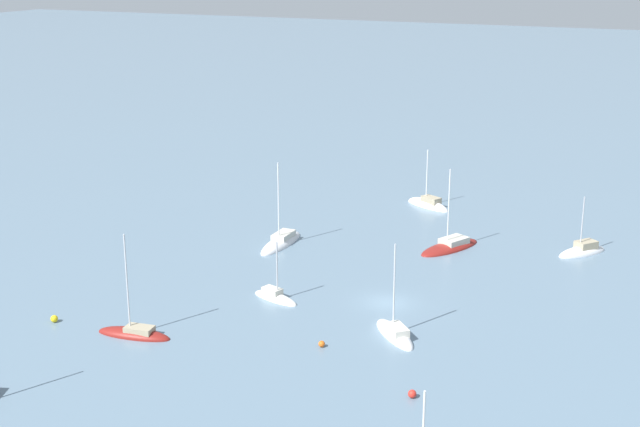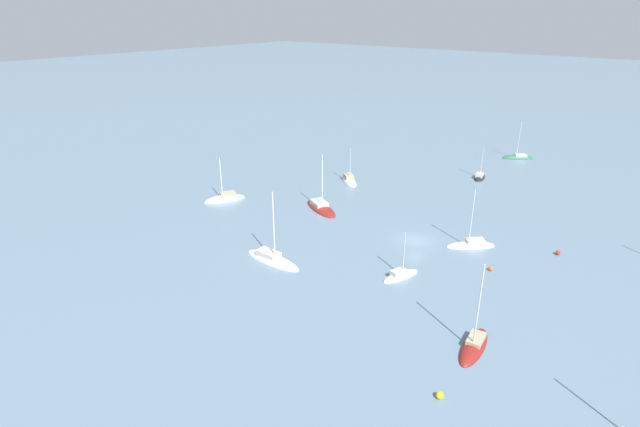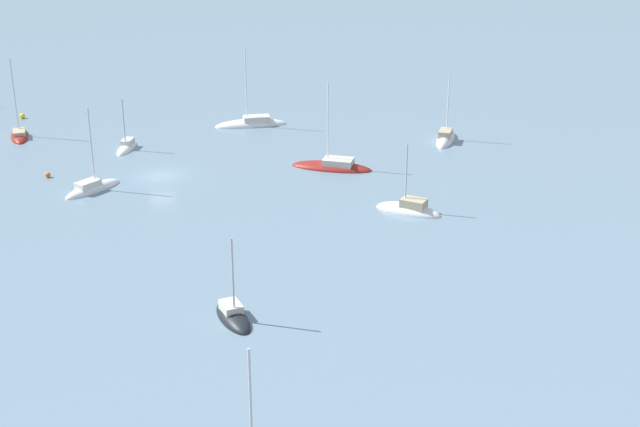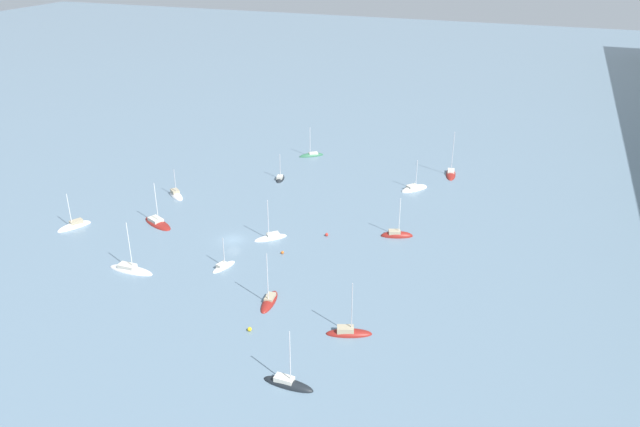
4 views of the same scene
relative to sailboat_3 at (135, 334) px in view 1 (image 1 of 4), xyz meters
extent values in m
plane|color=slate|center=(-16.90, -15.30, -0.10)|extent=(600.00, 600.00, 0.00)
ellipsoid|color=maroon|center=(0.04, 0.01, -0.10)|extent=(6.76, 2.73, 1.29)
cube|color=tan|center=(-0.48, -0.06, 0.52)|extent=(2.52, 1.63, 0.52)
cylinder|color=silver|center=(0.37, 0.05, 4.52)|extent=(0.14, 0.14, 8.52)
ellipsoid|color=silver|center=(-31.06, -36.61, -0.10)|extent=(5.43, 6.07, 1.54)
cube|color=tan|center=(-31.37, -36.99, 0.76)|extent=(2.51, 2.63, 0.87)
cylinder|color=#B2B2B7|center=(-30.87, -36.37, 3.24)|extent=(0.14, 0.14, 5.84)
ellipsoid|color=silver|center=(-19.85, -8.86, -0.10)|extent=(5.72, 5.96, 1.40)
cube|color=silver|center=(-20.21, -8.48, 0.63)|extent=(2.52, 2.57, 0.69)
cylinder|color=silver|center=(-19.64, -9.09, 4.08)|extent=(0.14, 0.14, 7.59)
ellipsoid|color=silver|center=(-10.82, -46.97, -0.10)|extent=(6.79, 4.68, 1.95)
cube|color=tan|center=(-11.29, -46.73, 0.86)|extent=(2.73, 2.24, 0.84)
cylinder|color=silver|center=(-10.52, -47.12, 3.77)|extent=(0.14, 0.14, 6.66)
ellipsoid|color=white|center=(-7.16, -11.95, -0.10)|extent=(5.37, 3.00, 1.18)
cube|color=beige|center=(-6.77, -12.08, 0.57)|extent=(2.09, 1.57, 0.68)
cylinder|color=#B2B2B7|center=(-7.41, -11.87, 2.87)|extent=(0.14, 0.14, 5.29)
ellipsoid|color=maroon|center=(-17.80, -32.45, -0.10)|extent=(6.17, 8.76, 1.27)
cube|color=beige|center=(-18.09, -33.06, 0.60)|extent=(3.08, 3.57, 0.71)
cylinder|color=silver|center=(-17.62, -32.08, 4.50)|extent=(0.14, 0.14, 8.50)
ellipsoid|color=silver|center=(-0.56, -26.33, -0.10)|extent=(2.34, 8.50, 1.58)
cube|color=beige|center=(-0.56, -27.01, 0.69)|extent=(1.63, 3.06, 0.70)
cylinder|color=silver|center=(-0.56, -25.90, 4.73)|extent=(0.14, 0.14, 8.80)
sphere|color=yellow|center=(7.97, 0.50, 0.22)|extent=(0.63, 0.63, 0.63)
sphere|color=red|center=(-24.58, 0.75, 0.21)|extent=(0.62, 0.62, 0.62)
sphere|color=orange|center=(-15.19, -4.36, 0.17)|extent=(0.53, 0.53, 0.53)
camera|label=1|loc=(-41.94, 56.04, 31.08)|focal=50.00mm
camera|label=2|loc=(38.42, 12.69, 29.09)|focal=28.00mm
camera|label=3|loc=(-101.84, -14.58, 28.85)|focal=50.00mm
camera|label=4|loc=(74.90, 36.45, 54.29)|focal=35.00mm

